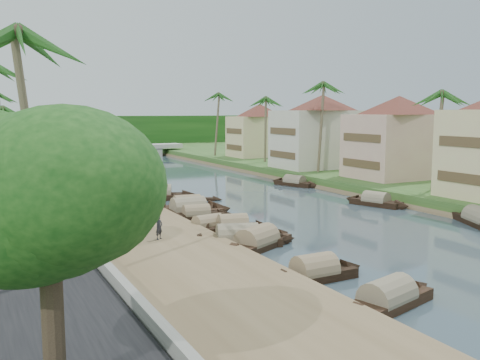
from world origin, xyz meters
name	(u,v)px	position (x,y,z in m)	size (l,w,h in m)	color
ground	(331,224)	(0.00, 0.00, 0.00)	(220.00, 220.00, 0.00)	#354650
left_bank	(81,198)	(-16.00, 20.00, 0.40)	(10.00, 180.00, 0.80)	brown
right_bank	(357,177)	(19.00, 20.00, 0.60)	(16.00, 180.00, 1.20)	#2C4F1F
retaining_wall	(36,192)	(-20.20, 20.00, 1.35)	(0.40, 180.00, 1.10)	slate
treeline	(85,132)	(0.00, 100.00, 4.00)	(120.00, 14.00, 8.00)	#113C10
bridge	(113,149)	(0.00, 72.00, 1.72)	(28.00, 4.00, 2.40)	#A6A79C
building_mid	(398,136)	(19.99, 14.00, 6.13)	(14.11, 14.11, 9.70)	#CEAC91
building_far	(322,131)	(18.99, 28.00, 6.38)	(15.59, 15.59, 10.20)	beige
building_distant	(260,130)	(19.99, 48.00, 5.88)	(12.62, 12.62, 9.20)	beige
sampan_0	(387,300)	(-8.93, -16.27, 0.41)	(7.74, 3.52, 2.03)	black
sampan_1	(314,273)	(-9.50, -11.27, 0.41)	(6.64, 1.84, 2.00)	black
sampan_2	(257,243)	(-9.06, -4.05, 0.42)	(8.19, 5.39, 2.21)	black
sampan_3	(237,240)	(-9.84, -2.70, 0.42)	(8.36, 4.13, 2.22)	black
sampan_4	(208,227)	(-9.96, 1.96, 0.40)	(6.38, 2.18, 1.84)	black
sampan_5	(233,227)	(-8.41, 0.90, 0.41)	(6.47, 2.95, 2.04)	black
sampan_6	(188,211)	(-8.96, 8.60, 0.42)	(8.42, 2.37, 2.46)	black
sampan_7	(196,215)	(-8.99, 6.69, 0.40)	(6.55, 2.08, 1.78)	black
sampan_8	(187,207)	(-8.28, 10.59, 0.42)	(7.16, 2.44, 2.18)	black
sampan_9	(157,195)	(-8.54, 18.61, 0.42)	(8.82, 4.80, 2.22)	black
sampan_10	(147,198)	(-9.94, 17.37, 0.41)	(7.85, 2.94, 2.13)	black
sampan_11	(134,187)	(-8.99, 25.52, 0.41)	(7.54, 2.62, 2.14)	black
sampan_12	(132,187)	(-9.13, 25.93, 0.41)	(8.05, 3.35, 1.93)	black
sampan_13	(119,185)	(-10.08, 28.04, 0.42)	(8.87, 2.32, 2.39)	black
sampan_15	(376,202)	(9.08, 5.09, 0.41)	(3.58, 7.13, 1.93)	black
sampan_16	(295,183)	(9.66, 20.48, 0.40)	(3.70, 7.42, 1.86)	black
canoe_1	(237,235)	(-8.62, -0.15, 0.10)	(5.37, 1.69, 0.86)	black
canoe_2	(196,199)	(-5.21, 16.04, 0.10)	(5.11, 3.71, 0.81)	black
palm_1	(438,95)	(16.00, 4.48, 10.68)	(3.20, 3.20, 11.26)	brown
palm_2	(321,86)	(15.00, 22.94, 12.34)	(3.20, 3.20, 12.98)	brown
palm_3	(266,100)	(16.00, 38.93, 10.89)	(3.20, 3.20, 11.48)	brown
palm_4	(33,38)	(-23.00, -9.37, 12.14)	(3.20, 3.20, 12.56)	brown
palm_6	(5,110)	(-22.00, 29.80, 9.21)	(3.20, 3.20, 9.54)	brown
palm_7	(215,95)	(14.00, 53.45, 11.91)	(3.20, 3.20, 12.53)	brown
palm_8	(2,96)	(-20.50, 60.38, 11.49)	(3.20, 3.20, 11.89)	brown
tree_0	(47,199)	(-24.00, -19.97, 6.77)	(5.13, 5.13, 7.56)	#4D3D2C
tree_1	(7,155)	(-24.00, -4.50, 6.83)	(4.40, 4.40, 7.35)	#4D3D2C
tree_6	(341,130)	(24.00, 30.15, 6.40)	(4.43, 4.43, 7.12)	#4D3D2C
person_near	(159,227)	(-15.03, -1.71, 1.59)	(0.57, 0.38, 1.57)	#27282F
person_far	(111,193)	(-14.48, 13.70, 1.68)	(0.85, 0.66, 1.75)	#2F2921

